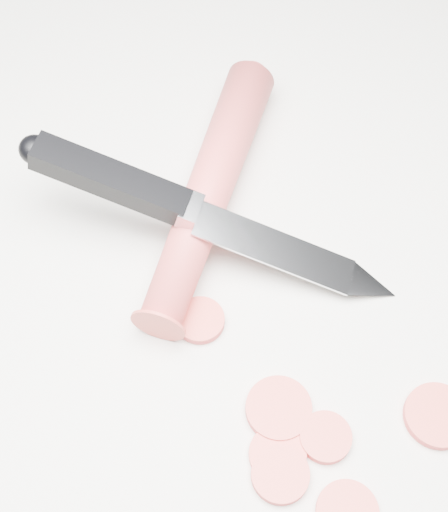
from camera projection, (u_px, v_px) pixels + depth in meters
ground at (236, 346)px, 0.45m from camera, size 2.40×2.40×0.00m
carrot at (210, 189)px, 0.48m from camera, size 0.18×0.16×0.03m
carrot_slice_0 at (279, 409)px, 0.42m from camera, size 0.04×0.04×0.01m
carrot_slice_1 at (280, 475)px, 0.40m from camera, size 0.03×0.03×0.01m
carrot_slice_2 at (278, 454)px, 0.41m from camera, size 0.03×0.03×0.01m
carrot_slice_3 at (347, 512)px, 0.39m from camera, size 0.03×0.03×0.01m
carrot_slice_4 at (325, 437)px, 0.41m from camera, size 0.03×0.03×0.01m
carrot_slice_5 at (200, 320)px, 0.45m from camera, size 0.03×0.03×0.01m
carrot_slice_7 at (437, 416)px, 0.42m from camera, size 0.04×0.04×0.01m
kitchen_knife at (212, 216)px, 0.45m from camera, size 0.19×0.21×0.07m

